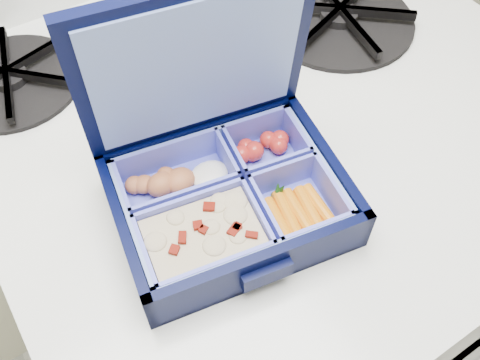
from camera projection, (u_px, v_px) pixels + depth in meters
stove at (254, 280)px, 1.02m from camera, size 0.67×0.67×1.00m
bento_box at (229, 199)px, 0.50m from camera, size 0.23×0.20×0.05m
burner_grate at (339, 13)px, 0.68m from camera, size 0.25×0.25×0.03m
burner_grate_rear at (9, 77)px, 0.62m from camera, size 0.20×0.20×0.02m
fork at (248, 70)px, 0.63m from camera, size 0.15×0.14×0.01m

